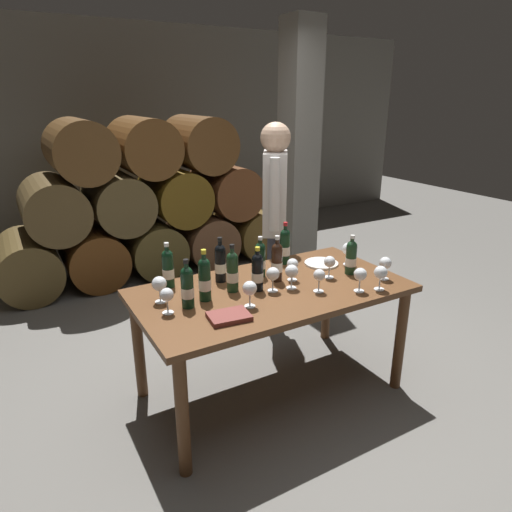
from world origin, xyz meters
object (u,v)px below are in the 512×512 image
Objects in this scene: wine_glass_9 at (360,275)px; wine_glass_2 at (349,249)px; wine_glass_1 at (381,273)px; tasting_notebook at (229,316)px; wine_bottle_7 at (285,246)px; wine_glass_4 at (319,276)px; wine_glass_7 at (330,262)px; wine_bottle_3 at (205,279)px; sommelier_presenting at (275,210)px; wine_bottle_1 at (257,272)px; wine_glass_10 at (273,274)px; wine_bottle_5 at (351,257)px; wine_glass_5 at (250,289)px; wine_bottle_8 at (187,287)px; wine_glass_8 at (292,272)px; wine_bottle_2 at (168,268)px; wine_glass_3 at (385,264)px; wine_bottle_0 at (232,271)px; wine_glass_0 at (293,265)px; wine_bottle_4 at (220,263)px; wine_bottle_9 at (260,259)px; wine_glass_11 at (159,284)px; wine_glass_6 at (167,296)px; dining_table at (272,301)px; serving_plate at (321,263)px; wine_bottle_6 at (277,262)px.

wine_glass_2 is at bearing 57.86° from wine_glass_9.
wine_glass_1 is 0.71× the size of tasting_notebook.
wine_bottle_7 is 0.53m from wine_glass_4.
wine_glass_1 reaches higher than wine_glass_7.
sommelier_presenting is (0.92, 0.71, 0.15)m from wine_bottle_3.
wine_bottle_1 reaches higher than wine_glass_10.
wine_glass_5 is (-0.84, -0.11, -0.01)m from wine_bottle_5.
wine_bottle_1 is at bearing 173.80° from wine_bottle_5.
wine_glass_9 is at bearing -17.84° from wine_bottle_8.
wine_bottle_1 is at bearing 157.30° from wine_glass_8.
wine_glass_8 is (-0.32, -0.02, 0.00)m from wine_glass_7.
wine_glass_3 is (1.27, -0.58, -0.02)m from wine_bottle_2.
wine_bottle_0 reaches higher than wine_glass_0.
wine_glass_2 is at bearing 10.09° from wine_glass_10.
wine_bottle_4 is at bearing 118.97° from wine_bottle_1.
tasting_notebook is (-0.40, -0.20, -0.10)m from wine_glass_10.
wine_glass_4 is (0.18, -0.40, -0.02)m from wine_bottle_9.
wine_bottle_0 is 1.92× the size of wine_glass_5.
wine_glass_3 is at bearing -28.12° from wine_bottle_4.
wine_glass_5 is (-0.82, 0.19, 0.00)m from wine_glass_1.
wine_glass_7 is (-0.30, 0.20, -0.00)m from wine_glass_3.
wine_glass_3 is (0.95, -0.33, -0.02)m from wine_bottle_0.
tasting_notebook is (-1.11, -0.32, -0.10)m from wine_glass_2.
wine_glass_11 reaches higher than wine_glass_9.
wine_bottle_3 is 1.96× the size of wine_glass_11.
wine_glass_5 reaches higher than wine_glass_3.
wine_glass_6 is at bearing -93.72° from wine_glass_11.
serving_plate reaches higher than dining_table.
wine_bottle_0 is at bearing 154.96° from wine_bottle_1.
wine_bottle_3 is 0.98m from serving_plate.
wine_bottle_5 is at bearing -2.15° from wine_glass_6.
sommelier_presenting is at bearing 94.15° from serving_plate.
wine_bottle_3 reaches higher than wine_glass_5.
wine_glass_8 is 0.65× the size of serving_plate.
wine_bottle_0 is 2.02× the size of wine_glass_0.
wine_bottle_1 is 1.80× the size of wine_glass_10.
wine_bottle_8 is at bearing -161.42° from wine_bottle_9.
wine_glass_11 is (-0.65, 0.19, 0.00)m from wine_glass_10.
wine_glass_9 is (0.87, -0.36, -0.03)m from wine_bottle_3.
wine_bottle_6 is at bearing -132.47° from wine_bottle_7.
wine_bottle_9 is 0.65m from tasting_notebook.
wine_bottle_8 is 1.94× the size of wine_glass_0.
wine_glass_3 is at bearing -66.45° from serving_plate.
sommelier_presenting is at bearing 35.50° from wine_bottle_8.
wine_bottle_0 reaches higher than wine_glass_4.
wine_glass_9 is (0.99, -0.32, -0.02)m from wine_bottle_8.
wine_glass_6 is 0.96× the size of wine_glass_10.
wine_bottle_7 is 1.99× the size of wine_glass_9.
sommelier_presenting reaches higher than wine_glass_11.
wine_bottle_4 reaches higher than wine_glass_7.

